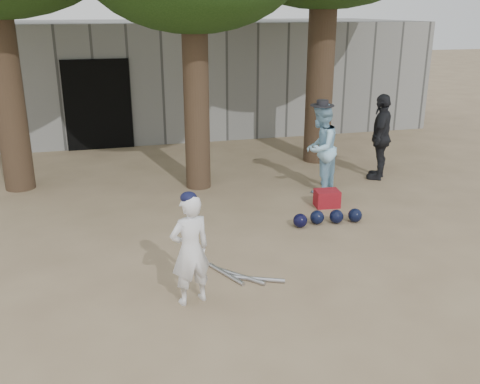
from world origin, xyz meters
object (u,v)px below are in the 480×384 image
object	(u,v)px
boy_player	(190,250)
red_bag	(327,198)
spectator_dark	(381,137)
spectator_blue	(320,148)

from	to	relation	value
boy_player	red_bag	world-z (taller)	boy_player
boy_player	spectator_dark	distance (m)	6.04
spectator_blue	spectator_dark	distance (m)	1.58
spectator_dark	spectator_blue	bearing A→B (deg)	-36.35
spectator_dark	red_bag	size ratio (longest dim) A/B	4.16
boy_player	spectator_dark	world-z (taller)	spectator_dark
red_bag	spectator_blue	bearing A→B (deg)	77.02
spectator_blue	red_bag	bearing A→B (deg)	30.30
spectator_dark	red_bag	bearing A→B (deg)	-15.38
boy_player	spectator_blue	world-z (taller)	spectator_blue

